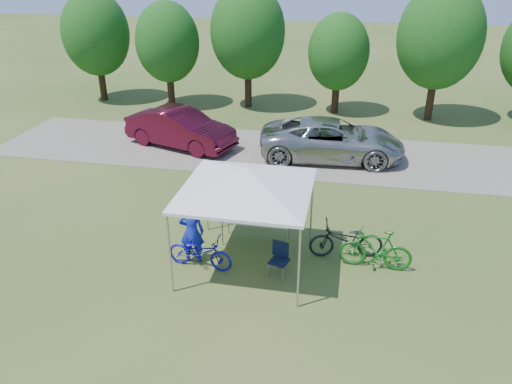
{
  "coord_description": "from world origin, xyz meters",
  "views": [
    {
      "loc": [
        2.35,
        -10.69,
        7.41
      ],
      "look_at": [
        -0.16,
        2.0,
        1.12
      ],
      "focal_mm": 35.0,
      "sensor_mm": 36.0,
      "label": 1
    }
  ],
  "objects_px": {
    "folding_table": "(256,219)",
    "bike_blue": "(200,252)",
    "bike_green": "(376,249)",
    "cooler": "(246,211)",
    "minivan": "(332,139)",
    "bike_dark": "(346,240)",
    "cyclist": "(192,232)",
    "sedan": "(180,128)",
    "folding_chair": "(280,256)"
  },
  "relations": [
    {
      "from": "bike_blue",
      "to": "minivan",
      "type": "relative_size",
      "value": 0.31
    },
    {
      "from": "cyclist",
      "to": "minivan",
      "type": "height_order",
      "value": "cyclist"
    },
    {
      "from": "cooler",
      "to": "bike_blue",
      "type": "height_order",
      "value": "cooler"
    },
    {
      "from": "cooler",
      "to": "minivan",
      "type": "height_order",
      "value": "minivan"
    },
    {
      "from": "folding_table",
      "to": "bike_dark",
      "type": "height_order",
      "value": "bike_dark"
    },
    {
      "from": "bike_dark",
      "to": "cyclist",
      "type": "bearing_deg",
      "value": -87.05
    },
    {
      "from": "folding_chair",
      "to": "bike_green",
      "type": "height_order",
      "value": "bike_green"
    },
    {
      "from": "bike_green",
      "to": "minivan",
      "type": "bearing_deg",
      "value": -166.14
    },
    {
      "from": "cooler",
      "to": "cyclist",
      "type": "relative_size",
      "value": 0.3
    },
    {
      "from": "cooler",
      "to": "sedan",
      "type": "bearing_deg",
      "value": 121.81
    },
    {
      "from": "folding_chair",
      "to": "cyclist",
      "type": "height_order",
      "value": "cyclist"
    },
    {
      "from": "folding_table",
      "to": "bike_green",
      "type": "distance_m",
      "value": 3.31
    },
    {
      "from": "folding_table",
      "to": "folding_chair",
      "type": "relative_size",
      "value": 2.16
    },
    {
      "from": "folding_table",
      "to": "minivan",
      "type": "height_order",
      "value": "minivan"
    },
    {
      "from": "folding_table",
      "to": "minivan",
      "type": "xyz_separation_m",
      "value": [
        1.69,
        6.7,
        0.07
      ]
    },
    {
      "from": "bike_dark",
      "to": "cooler",
      "type": "bearing_deg",
      "value": -106.51
    },
    {
      "from": "folding_chair",
      "to": "minivan",
      "type": "relative_size",
      "value": 0.16
    },
    {
      "from": "folding_table",
      "to": "folding_chair",
      "type": "height_order",
      "value": "folding_chair"
    },
    {
      "from": "folding_table",
      "to": "cyclist",
      "type": "relative_size",
      "value": 1.06
    },
    {
      "from": "bike_green",
      "to": "folding_table",
      "type": "bearing_deg",
      "value": -99.38
    },
    {
      "from": "cooler",
      "to": "cyclist",
      "type": "bearing_deg",
      "value": -133.1
    },
    {
      "from": "cooler",
      "to": "folding_table",
      "type": "bearing_deg",
      "value": -0.0
    },
    {
      "from": "cooler",
      "to": "minivan",
      "type": "distance_m",
      "value": 6.99
    },
    {
      "from": "folding_table",
      "to": "bike_green",
      "type": "xyz_separation_m",
      "value": [
        3.24,
        -0.65,
        -0.17
      ]
    },
    {
      "from": "cooler",
      "to": "bike_green",
      "type": "bearing_deg",
      "value": -10.5
    },
    {
      "from": "bike_dark",
      "to": "minivan",
      "type": "height_order",
      "value": "minivan"
    },
    {
      "from": "cooler",
      "to": "sedan",
      "type": "height_order",
      "value": "sedan"
    },
    {
      "from": "cyclist",
      "to": "bike_dark",
      "type": "height_order",
      "value": "cyclist"
    },
    {
      "from": "cooler",
      "to": "cyclist",
      "type": "distance_m",
      "value": 1.7
    },
    {
      "from": "folding_table",
      "to": "bike_blue",
      "type": "distance_m",
      "value": 1.91
    },
    {
      "from": "folding_chair",
      "to": "bike_dark",
      "type": "bearing_deg",
      "value": 50.54
    },
    {
      "from": "bike_dark",
      "to": "sedan",
      "type": "bearing_deg",
      "value": -146.14
    },
    {
      "from": "cyclist",
      "to": "bike_green",
      "type": "height_order",
      "value": "cyclist"
    },
    {
      "from": "bike_green",
      "to": "minivan",
      "type": "xyz_separation_m",
      "value": [
        -1.54,
        7.35,
        0.24
      ]
    },
    {
      "from": "cyclist",
      "to": "bike_dark",
      "type": "relative_size",
      "value": 0.9
    },
    {
      "from": "sedan",
      "to": "bike_green",
      "type": "bearing_deg",
      "value": -115.75
    },
    {
      "from": "bike_blue",
      "to": "bike_dark",
      "type": "xyz_separation_m",
      "value": [
        3.66,
        1.21,
        0.06
      ]
    },
    {
      "from": "folding_table",
      "to": "cooler",
      "type": "relative_size",
      "value": 3.54
    },
    {
      "from": "minivan",
      "to": "folding_chair",
      "type": "bearing_deg",
      "value": 170.37
    },
    {
      "from": "cooler",
      "to": "cyclist",
      "type": "height_order",
      "value": "cyclist"
    },
    {
      "from": "folding_table",
      "to": "minivan",
      "type": "distance_m",
      "value": 6.91
    },
    {
      "from": "bike_blue",
      "to": "bike_dark",
      "type": "height_order",
      "value": "bike_dark"
    },
    {
      "from": "bike_green",
      "to": "cooler",
      "type": "bearing_deg",
      "value": -98.49
    },
    {
      "from": "cooler",
      "to": "minivan",
      "type": "xyz_separation_m",
      "value": [
        1.98,
        6.7,
        -0.17
      ]
    },
    {
      "from": "cooler",
      "to": "bike_blue",
      "type": "relative_size",
      "value": 0.3
    },
    {
      "from": "cooler",
      "to": "bike_blue",
      "type": "distance_m",
      "value": 1.8
    },
    {
      "from": "folding_chair",
      "to": "bike_green",
      "type": "relative_size",
      "value": 0.47
    },
    {
      "from": "cooler",
      "to": "bike_dark",
      "type": "height_order",
      "value": "cooler"
    },
    {
      "from": "folding_chair",
      "to": "bike_dark",
      "type": "relative_size",
      "value": 0.44
    },
    {
      "from": "cooler",
      "to": "minivan",
      "type": "relative_size",
      "value": 0.09
    }
  ]
}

